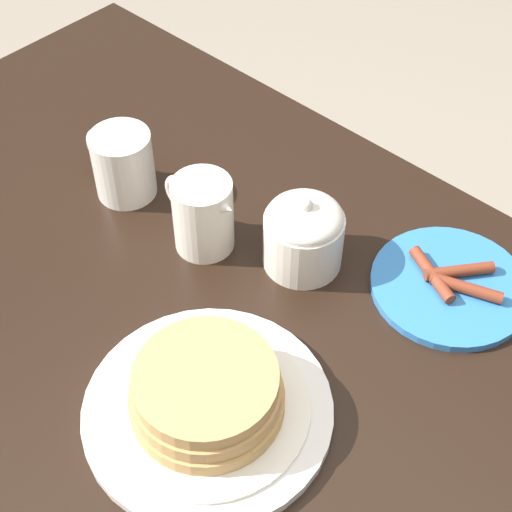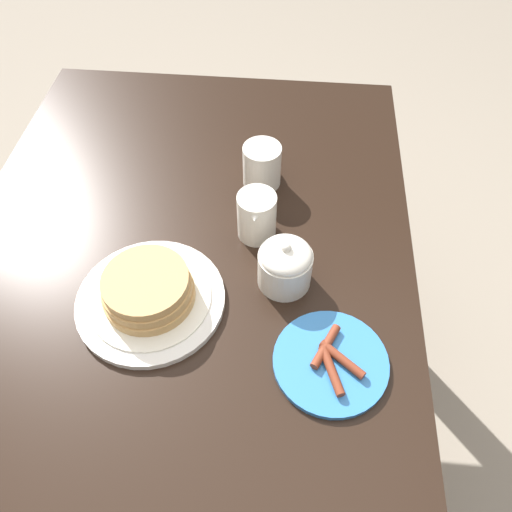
% 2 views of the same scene
% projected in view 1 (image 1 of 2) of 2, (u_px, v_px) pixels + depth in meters
% --- Properties ---
extents(dining_table, '(1.35, 0.84, 0.77)m').
position_uv_depth(dining_table, '(230.00, 450.00, 0.90)').
color(dining_table, black).
rests_on(dining_table, ground_plane).
extents(pancake_plate, '(0.25, 0.25, 0.07)m').
position_uv_depth(pancake_plate, '(207.00, 399.00, 0.77)').
color(pancake_plate, white).
rests_on(pancake_plate, dining_table).
extents(side_plate_bacon, '(0.18, 0.18, 0.02)m').
position_uv_depth(side_plate_bacon, '(450.00, 285.00, 0.89)').
color(side_plate_bacon, '#337AC6').
rests_on(side_plate_bacon, dining_table).
extents(coffee_mug, '(0.11, 0.08, 0.09)m').
position_uv_depth(coffee_mug, '(122.00, 163.00, 0.98)').
color(coffee_mug, silver).
rests_on(coffee_mug, dining_table).
extents(creamer_pitcher, '(0.11, 0.07, 0.10)m').
position_uv_depth(creamer_pitcher, '(203.00, 213.00, 0.91)').
color(creamer_pitcher, silver).
rests_on(creamer_pitcher, dining_table).
extents(sugar_bowl, '(0.09, 0.09, 0.10)m').
position_uv_depth(sugar_bowl, '(304.00, 234.00, 0.89)').
color(sugar_bowl, silver).
rests_on(sugar_bowl, dining_table).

